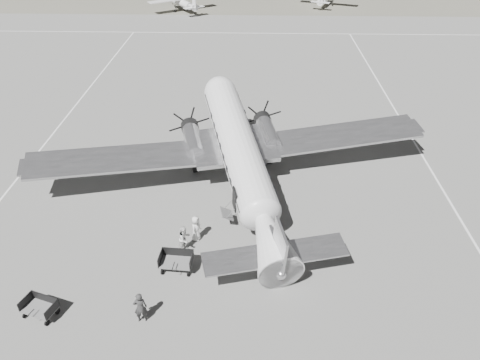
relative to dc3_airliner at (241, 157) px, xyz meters
name	(u,v)px	position (x,y,z in m)	size (l,w,h in m)	color
ground	(269,201)	(1.94, -1.07, -2.69)	(260.00, 260.00, 0.00)	slate
taxi_line_right	(451,204)	(13.94, -1.07, -2.69)	(0.15, 80.00, 0.01)	silver
taxi_line_left	(57,129)	(-16.06, 8.93, -2.69)	(0.15, 60.00, 0.01)	silver
taxi_line_horizon	(263,33)	(1.94, 38.93, -2.69)	(90.00, 0.15, 0.01)	silver
dc3_airliner	(241,157)	(0.00, 0.00, 0.00)	(28.28, 19.62, 5.39)	silver
light_plane_left	(182,4)	(-10.81, 51.07, -1.57)	(10.85, 8.80, 2.25)	silver
baggage_cart_near	(176,262)	(-3.30, -7.74, -2.16)	(1.88, 1.33, 1.06)	#5C5C5C
baggage_cart_far	(40,308)	(-9.49, -11.15, -2.21)	(1.72, 1.21, 0.97)	#5C5C5C
ground_crew	(140,307)	(-4.48, -11.29, -1.81)	(0.65, 0.43, 1.78)	#2C2C2C
ramp_agent	(185,239)	(-3.02, -6.18, -1.85)	(0.82, 0.64, 1.69)	silver
passenger	(196,228)	(-2.50, -5.16, -1.87)	(0.80, 0.52, 1.64)	silver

